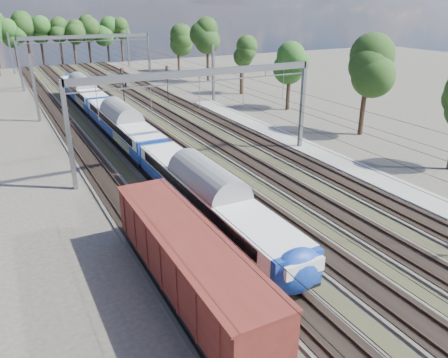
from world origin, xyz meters
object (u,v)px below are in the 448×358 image
signal_far (167,80)px  signal_near (123,85)px  emu_train (123,121)px  freight_boxcar (188,261)px  worker (126,83)px

signal_far → signal_near: bearing=-154.8°
emu_train → signal_far: 21.25m
freight_boxcar → signal_near: 43.48m
emu_train → signal_near: signal_near is taller
signal_far → freight_boxcar: bearing=-105.0°
freight_boxcar → signal_near: (8.80, 42.56, 1.54)m
signal_far → worker: bearing=102.0°
freight_boxcar → signal_far: 48.23m
freight_boxcar → signal_near: size_ratio=2.41×
worker → signal_near: bearing=173.9°
signal_near → worker: bearing=57.0°
emu_train → worker: (9.81, 33.55, -1.73)m
worker → signal_far: 16.28m
emu_train → worker: emu_train is taller
emu_train → worker: size_ratio=37.02×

